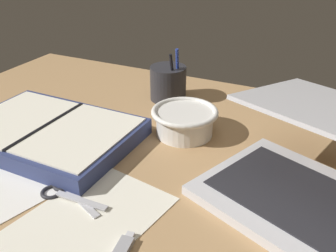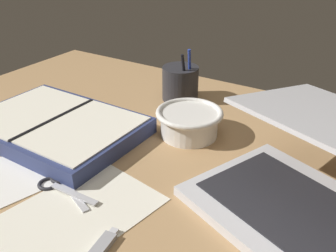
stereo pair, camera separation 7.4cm
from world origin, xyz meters
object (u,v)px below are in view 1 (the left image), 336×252
at_px(bowl, 185,120).
at_px(planner, 49,132).
at_px(scissors, 63,192).
at_px(laptop, 317,172).
at_px(pen_cup, 168,83).

height_order(bowl, planner, bowl).
xyz_separation_m(bowl, scissors, (-0.11, -0.29, -0.03)).
height_order(laptop, planner, laptop).
distance_m(pen_cup, planner, 0.35).
height_order(planner, scissors, planner).
distance_m(bowl, scissors, 0.31).
relative_size(pen_cup, scissors, 1.08).
relative_size(bowl, scissors, 1.12).
distance_m(bowl, pen_cup, 0.20).
xyz_separation_m(bowl, pen_cup, (-0.12, 0.16, 0.01)).
height_order(bowl, scissors, bowl).
relative_size(bowl, planner, 0.40).
relative_size(bowl, pen_cup, 1.04).
bearing_deg(bowl, scissors, -110.41).
bearing_deg(bowl, planner, -149.40).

